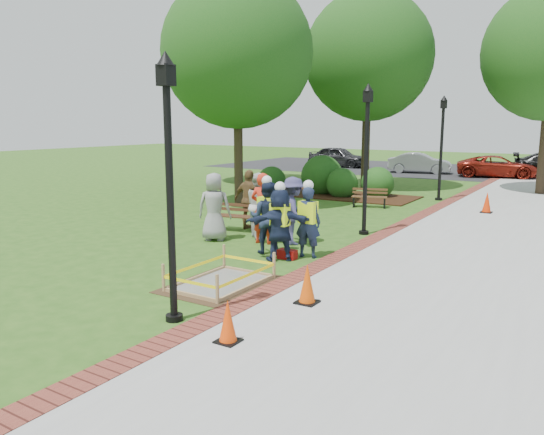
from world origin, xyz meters
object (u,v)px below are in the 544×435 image
Objects in this scene: cone_front at (228,323)px; lamp_near at (169,169)px; hivis_worker_b at (308,219)px; hivis_worker_c at (267,215)px; wet_concrete_pad at (221,273)px; hivis_worker_a at (280,222)px; bench_near at (238,223)px.

lamp_near is at bearing 168.71° from cone_front.
hivis_worker_c is at bearing -170.56° from hivis_worker_b.
hivis_worker_a is (-0.00, 2.25, 0.69)m from wet_concrete_pad.
lamp_near is 5.00m from hivis_worker_c.
hivis_worker_a is 1.00× the size of hivis_worker_b.
lamp_near reaches higher than cone_front.
hivis_worker_b is at bearing 9.44° from hivis_worker_c.
wet_concrete_pad is 2.87m from cone_front.
cone_front is 5.28m from hivis_worker_b.
bench_near is 2.89m from hivis_worker_c.
lamp_near is (3.33, -6.39, 2.22)m from bench_near.
bench_near reaches higher than wet_concrete_pad.
hivis_worker_a is 0.96× the size of hivis_worker_c.
wet_concrete_pad is 5.25m from bench_near.
hivis_worker_a is 0.76m from hivis_worker_c.
lamp_near is (0.53, -1.95, 2.25)m from wet_concrete_pad.
hivis_worker_a is at bearing -124.95° from hivis_worker_b.
hivis_worker_b is at bearing -26.34° from bench_near.
cone_front is 0.34× the size of hivis_worker_c.
hivis_worker_a reaches higher than bench_near.
wet_concrete_pad is at bearing -76.71° from hivis_worker_c.
bench_near is at bearing 122.28° from wet_concrete_pad.
lamp_near is at bearing -88.61° from hivis_worker_b.
lamp_near reaches higher than hivis_worker_c.
hivis_worker_c is at bearing 116.73° from cone_front.
bench_near is 8.10m from cone_front.
wet_concrete_pad is 1.23× the size of hivis_worker_b.
lamp_near is at bearing -74.75° from wet_concrete_pad.
hivis_worker_c is (2.17, -1.77, 0.70)m from bench_near.
wet_concrete_pad is at bearing 129.59° from cone_front.
cone_front is at bearing -11.29° from lamp_near.
hivis_worker_c reaches higher than bench_near.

